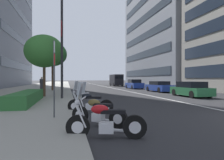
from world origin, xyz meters
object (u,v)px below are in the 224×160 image
(car_far_down_avenue, at_px, (134,84))
(street_tree_near_plaza_corner, at_px, (52,54))
(motorcycle_under_tarp, at_px, (97,113))
(street_tree_far_plaza, at_px, (44,51))
(parking_sign_by_curb, at_px, (54,69))
(delivery_van_ahead, at_px, (116,80))
(car_mid_block_traffic, at_px, (191,89))
(motorcycle_second_in_row, at_px, (89,104))
(car_following_behind, at_px, (159,87))
(pedestrian_on_plaza, at_px, (42,84))
(motorcycle_nearest_camera, at_px, (105,122))
(street_lamp_with_banners, at_px, (66,34))

(car_far_down_avenue, distance_m, street_tree_near_plaza_corner, 13.78)
(motorcycle_under_tarp, bearing_deg, street_tree_far_plaza, -35.16)
(car_far_down_avenue, bearing_deg, parking_sign_by_curb, 154.25)
(delivery_van_ahead, bearing_deg, car_mid_block_traffic, -178.53)
(motorcycle_second_in_row, xyz_separation_m, parking_sign_by_curb, (-1.54, 1.46, 1.48))
(motorcycle_under_tarp, relative_size, car_following_behind, 0.37)
(motorcycle_second_in_row, relative_size, pedestrian_on_plaza, 1.24)
(motorcycle_under_tarp, distance_m, motorcycle_second_in_row, 2.59)
(motorcycle_nearest_camera, height_order, car_far_down_avenue, car_far_down_avenue)
(car_mid_block_traffic, height_order, car_following_behind, car_mid_block_traffic)
(car_mid_block_traffic, distance_m, car_following_behind, 6.94)
(street_tree_near_plaza_corner, relative_size, pedestrian_on_plaza, 3.64)
(motorcycle_under_tarp, xyz_separation_m, car_far_down_avenue, (24.31, -9.50, 0.25))
(motorcycle_nearest_camera, bearing_deg, parking_sign_by_curb, -47.67)
(street_tree_far_plaza, bearing_deg, motorcycle_second_in_row, -160.52)
(delivery_van_ahead, xyz_separation_m, parking_sign_by_curb, (-36.24, 11.10, 0.57))
(street_lamp_with_banners, relative_size, pedestrian_on_plaza, 4.74)
(car_mid_block_traffic, bearing_deg, motorcycle_second_in_row, 124.17)
(delivery_van_ahead, height_order, parking_sign_by_curb, parking_sign_by_curb)
(parking_sign_by_curb, bearing_deg, car_far_down_avenue, -25.20)
(car_following_behind, distance_m, pedestrian_on_plaza, 13.97)
(motorcycle_under_tarp, bearing_deg, car_far_down_avenue, -71.36)
(street_tree_near_plaza_corner, xyz_separation_m, pedestrian_on_plaza, (-1.38, 1.09, -3.63))
(motorcycle_under_tarp, bearing_deg, street_lamp_with_banners, -42.93)
(motorcycle_nearest_camera, relative_size, delivery_van_ahead, 0.35)
(car_far_down_avenue, bearing_deg, pedestrian_on_plaza, 114.71)
(motorcycle_nearest_camera, height_order, street_tree_far_plaza, street_tree_far_plaza)
(car_mid_block_traffic, relative_size, delivery_van_ahead, 0.69)
(pedestrian_on_plaza, bearing_deg, car_following_behind, -77.95)
(pedestrian_on_plaza, bearing_deg, street_tree_far_plaza, -152.60)
(car_following_behind, relative_size, car_far_down_avenue, 1.04)
(car_far_down_avenue, relative_size, street_tree_near_plaza_corner, 0.74)
(car_far_down_avenue, distance_m, pedestrian_on_plaza, 14.77)
(parking_sign_by_curb, height_order, street_tree_near_plaza_corner, street_tree_near_plaza_corner)
(motorcycle_second_in_row, distance_m, car_following_behind, 16.91)
(motorcycle_second_in_row, height_order, parking_sign_by_curb, parking_sign_by_curb)
(street_tree_far_plaza, bearing_deg, pedestrian_on_plaza, 8.06)
(car_following_behind, distance_m, parking_sign_by_curb, 19.06)
(motorcycle_second_in_row, bearing_deg, pedestrian_on_plaza, -55.60)
(car_far_down_avenue, xyz_separation_m, street_tree_far_plaza, (-13.77, 12.30, 3.12))
(motorcycle_under_tarp, xyz_separation_m, street_lamp_with_banners, (8.62, 1.07, 4.43))
(parking_sign_by_curb, xyz_separation_m, street_tree_near_plaza_corner, (18.33, 1.32, 2.69))
(car_mid_block_traffic, relative_size, street_tree_near_plaza_corner, 0.70)
(parking_sign_by_curb, distance_m, pedestrian_on_plaza, 17.15)
(motorcycle_under_tarp, height_order, car_mid_block_traffic, motorcycle_under_tarp)
(motorcycle_second_in_row, bearing_deg, car_following_behind, -105.91)
(motorcycle_nearest_camera, distance_m, motorcycle_under_tarp, 1.50)
(motorcycle_nearest_camera, relative_size, car_mid_block_traffic, 0.50)
(pedestrian_on_plaza, bearing_deg, street_tree_near_plaza_corner, -19.16)
(car_following_behind, xyz_separation_m, street_lamp_with_banners, (-7.61, 11.08, 4.25))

